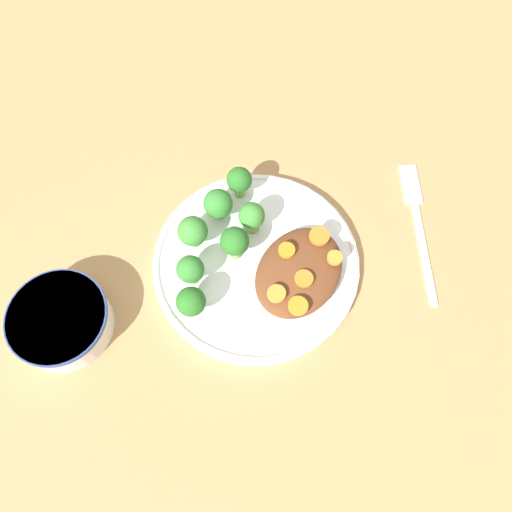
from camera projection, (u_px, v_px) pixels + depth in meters
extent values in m
plane|color=tan|center=(256.00, 266.00, 0.64)|extent=(4.00, 4.00, 0.00)
cylinder|color=white|center=(256.00, 263.00, 0.63)|extent=(0.26, 0.26, 0.01)
torus|color=white|center=(256.00, 261.00, 0.63)|extent=(0.26, 0.26, 0.01)
cylinder|color=silver|center=(62.00, 321.00, 0.59)|extent=(0.11, 0.11, 0.04)
cylinder|color=#2D478C|center=(56.00, 317.00, 0.57)|extent=(0.12, 0.12, 0.01)
cylinder|color=white|center=(58.00, 318.00, 0.58)|extent=(0.09, 0.09, 0.01)
ellipsoid|color=brown|center=(299.00, 272.00, 0.61)|extent=(0.13, 0.10, 0.03)
cylinder|color=#759E51|center=(194.00, 239.00, 0.63)|extent=(0.02, 0.02, 0.02)
sphere|color=#3D8433|center=(193.00, 231.00, 0.61)|extent=(0.04, 0.04, 0.04)
cylinder|color=#759E51|center=(235.00, 249.00, 0.62)|extent=(0.02, 0.02, 0.03)
sphere|color=#286B23|center=(235.00, 241.00, 0.60)|extent=(0.04, 0.04, 0.04)
cylinder|color=#7FA85B|center=(219.00, 212.00, 0.64)|extent=(0.01, 0.01, 0.02)
sphere|color=#337A2D|center=(218.00, 204.00, 0.63)|extent=(0.04, 0.04, 0.04)
cylinder|color=#7FA85B|center=(192.00, 276.00, 0.61)|extent=(0.02, 0.02, 0.02)
sphere|color=#337A2D|center=(190.00, 269.00, 0.59)|extent=(0.03, 0.03, 0.03)
cylinder|color=#759E51|center=(193.00, 307.00, 0.59)|extent=(0.01, 0.01, 0.02)
sphere|color=#286B23|center=(191.00, 302.00, 0.57)|extent=(0.04, 0.04, 0.04)
cylinder|color=#759E51|center=(252.00, 224.00, 0.63)|extent=(0.02, 0.02, 0.02)
sphere|color=#3D8433|center=(252.00, 215.00, 0.62)|extent=(0.03, 0.03, 0.03)
cylinder|color=#759E51|center=(240.00, 189.00, 0.66)|extent=(0.01, 0.01, 0.02)
sphere|color=#286B23|center=(239.00, 180.00, 0.64)|extent=(0.03, 0.03, 0.03)
cylinder|color=orange|center=(287.00, 250.00, 0.60)|extent=(0.02, 0.02, 0.01)
cylinder|color=orange|center=(319.00, 236.00, 0.61)|extent=(0.03, 0.03, 0.01)
cylinder|color=orange|center=(304.00, 278.00, 0.59)|extent=(0.02, 0.02, 0.00)
cylinder|color=orange|center=(276.00, 294.00, 0.58)|extent=(0.02, 0.02, 0.01)
cylinder|color=orange|center=(335.00, 258.00, 0.60)|extent=(0.02, 0.02, 0.01)
cylinder|color=orange|center=(298.00, 306.00, 0.57)|extent=(0.02, 0.02, 0.00)
cube|color=silver|center=(424.00, 252.00, 0.64)|extent=(0.13, 0.09, 0.01)
cube|color=silver|center=(411.00, 184.00, 0.69)|extent=(0.07, 0.06, 0.01)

